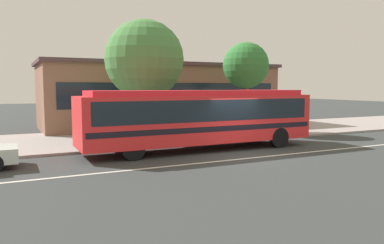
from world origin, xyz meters
The scene contains 9 objects.
ground_plane centered at (0.00, 0.00, 0.00)m, with size 120.00×120.00×0.00m, color #353939.
sidewalk_slab centered at (0.00, 7.37, 0.06)m, with size 60.00×8.00×0.12m, color #9E9491.
lane_stripe_center centered at (0.00, -0.80, 0.00)m, with size 56.00×0.16×0.01m, color silver.
transit_bus centered at (-1.15, 2.02, 1.67)m, with size 11.42×2.60×2.86m.
pedestrian_waiting_near_sign centered at (-4.47, 5.34, 1.15)m, with size 0.42×0.42×1.76m.
bus_stop_sign centered at (2.25, 3.78, 1.68)m, with size 0.15×0.44×2.42m.
street_tree_near_stop centered at (-2.52, 6.04, 4.51)m, with size 4.34×4.34×6.58m.
street_tree_mid_block centered at (4.43, 6.42, 4.34)m, with size 2.95×2.95×5.75m.
station_building centered at (1.07, 13.23, 2.38)m, with size 17.50×7.60×4.74m.
Camera 1 is at (-9.35, -13.85, 3.03)m, focal length 35.13 mm.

